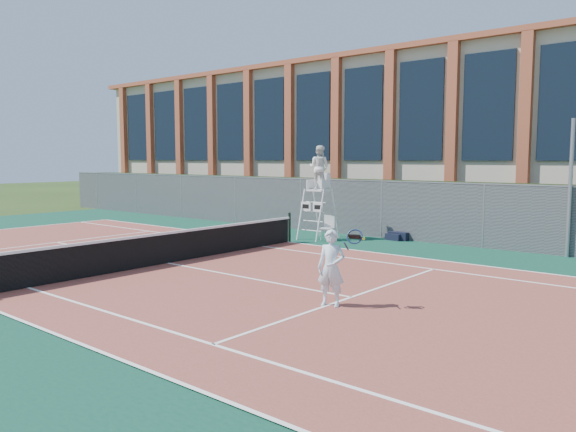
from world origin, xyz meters
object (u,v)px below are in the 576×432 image
Objects in this scene: steel_pole at (570,189)px; tennis_player at (331,268)px; umpire_chair at (319,170)px; plastic_chair at (328,226)px.

steel_pole reaches higher than tennis_player.
steel_pole is 9.92m from tennis_player.
tennis_player is at bearing -51.96° from umpire_chair.
umpire_chair is at bearing 128.04° from tennis_player.
umpire_chair is (-8.43, -1.65, 0.49)m from steel_pole.
umpire_chair is 2.14m from plastic_chair.
tennis_player is at bearing -103.08° from steel_pole.
plastic_chair is at bearing 126.00° from tennis_player.
steel_pole is 8.60m from umpire_chair.
umpire_chair reaches higher than plastic_chair.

